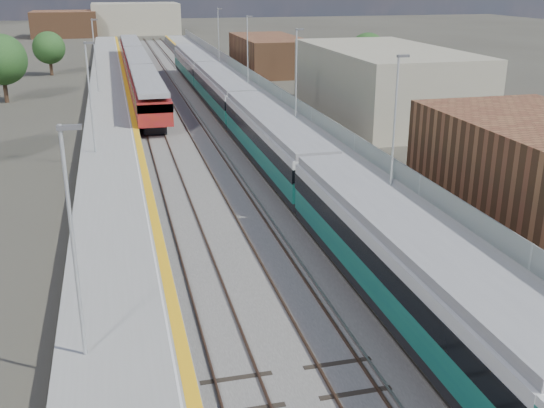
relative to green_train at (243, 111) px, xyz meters
name	(u,v)px	position (x,y,z in m)	size (l,w,h in m)	color
ground	(207,115)	(-1.50, 10.34, -2.25)	(320.00, 320.00, 0.00)	#47443A
ballast_bed	(181,110)	(-3.75, 12.84, -2.22)	(10.50, 155.00, 0.06)	#565451
tracks	(185,106)	(-3.15, 14.51, -2.15)	(8.96, 160.00, 0.17)	#4C3323
platform_right	(255,102)	(3.78, 12.83, -1.72)	(4.70, 155.00, 8.52)	slate
platform_left	(110,109)	(-10.55, 12.83, -1.74)	(4.30, 155.00, 8.52)	slate
green_train	(243,111)	(0.00, 0.00, 0.00)	(2.91, 80.90, 3.20)	black
red_train	(138,68)	(-7.00, 30.20, -0.10)	(2.89, 58.56, 3.65)	black
tree_b	(1,60)	(-21.16, 21.77, 2.22)	(5.24, 5.24, 7.11)	#382619
tree_c	(49,48)	(-18.05, 41.84, 1.40)	(4.29, 4.29, 5.81)	#382619
tree_d	(367,52)	(20.65, 24.55, 1.66)	(4.60, 4.60, 6.23)	#382619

